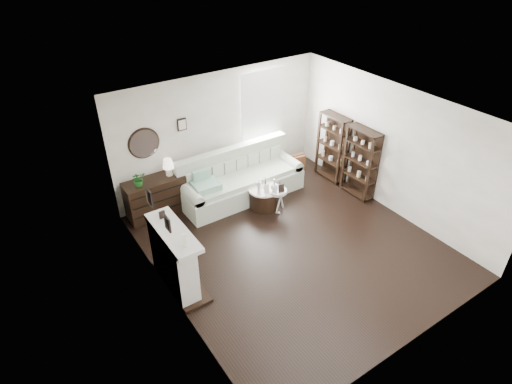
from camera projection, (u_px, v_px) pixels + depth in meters
room at (249, 115)px, 9.66m from camera, size 5.50×5.50×5.50m
fireplace at (175, 260)px, 7.14m from camera, size 0.50×1.40×1.84m
shelf_unit_far at (333, 147)px, 10.04m from camera, size 0.30×0.80×1.60m
shelf_unit_near at (360, 163)px, 9.41m from camera, size 0.30×0.80×1.60m
sofa at (240, 181)px, 9.60m from camera, size 2.80×0.97×1.09m
quilt at (206, 186)px, 8.93m from camera, size 0.57×0.48×0.14m
suitcase at (294, 163)px, 10.65m from camera, size 0.58×0.25×0.38m
dresser at (156, 197)px, 8.98m from camera, size 1.24×0.53×0.83m
table_lamp at (168, 167)px, 8.82m from camera, size 0.24×0.24×0.37m
potted_plant at (138, 179)px, 8.49m from camera, size 0.29×0.26×0.30m
drum_table at (264, 197)px, 9.27m from camera, size 0.69×0.69×0.48m
pedestal_table at (277, 192)px, 9.06m from camera, size 0.42×0.42×0.51m
eiffel_drum at (265, 182)px, 9.16m from camera, size 0.13×0.13×0.20m
bottle_drum at (259, 186)px, 8.93m from camera, size 0.07×0.07×0.31m
card_frame_drum at (267, 189)px, 8.95m from camera, size 0.15×0.08×0.19m
eiffel_ped at (280, 185)px, 9.04m from camera, size 0.10×0.10×0.17m
flask_ped at (274, 185)px, 8.94m from camera, size 0.15×0.15×0.28m
card_frame_ped at (281, 188)px, 8.92m from camera, size 0.14×0.08×0.17m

